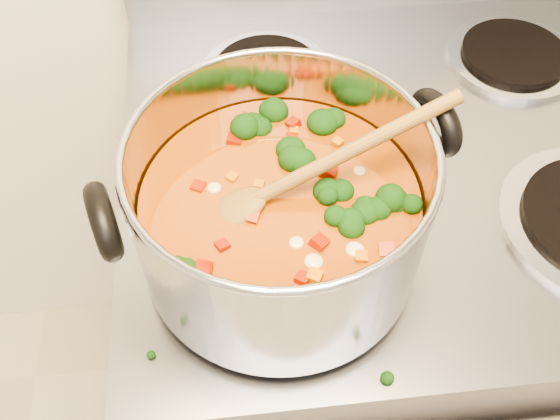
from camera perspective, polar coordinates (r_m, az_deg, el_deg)
The scene contains 4 objects.
electric_range at distance 1.19m, azimuth 8.57°, elevation -9.11°, with size 0.75×0.68×1.08m.
stockpot at distance 0.62m, azimuth 0.00°, elevation -0.03°, with size 0.35×0.29×0.17m.
wooden_spoon at distance 0.59m, azimuth 1.08°, elevation 2.70°, with size 0.26×0.08×0.11m.
cooktop_crumbs at distance 0.66m, azimuth 7.37°, elevation -9.14°, with size 0.38×0.20×0.01m.
Camera 1 is at (-0.20, 0.63, 1.50)m, focal length 40.00 mm.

